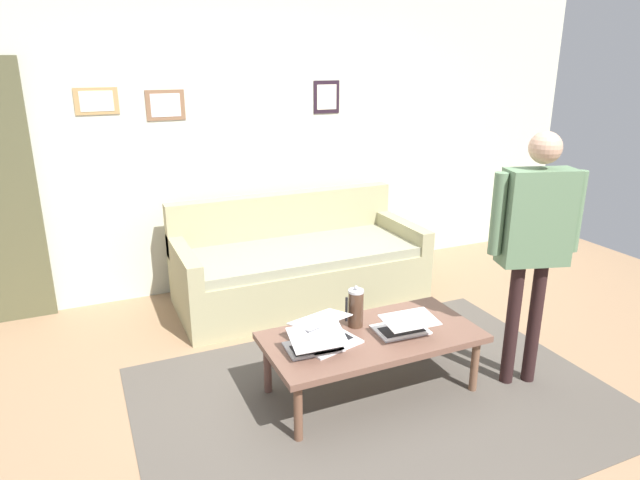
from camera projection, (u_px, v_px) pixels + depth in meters
ground_plane at (367, 394)px, 3.53m from camera, size 7.68×7.68×0.00m
area_rug at (378, 398)px, 3.48m from camera, size 2.90×2.05×0.01m
back_wall at (253, 137)px, 5.02m from camera, size 7.04×0.11×2.70m
couch at (299, 266)px, 4.85m from camera, size 2.09×0.93×0.88m
coffee_table at (372, 340)px, 3.46m from camera, size 1.34×0.66×0.40m
laptop_left at (404, 326)px, 3.45m from camera, size 0.34×0.35×0.13m
laptop_center at (315, 343)px, 3.25m from camera, size 0.34×0.30×0.15m
laptop_right at (326, 334)px, 3.35m from camera, size 0.41×0.41×0.15m
french_press at (355, 308)px, 3.52m from camera, size 0.12×0.10×0.28m
person_standing at (535, 229)px, 3.36m from camera, size 0.57×0.30×1.63m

